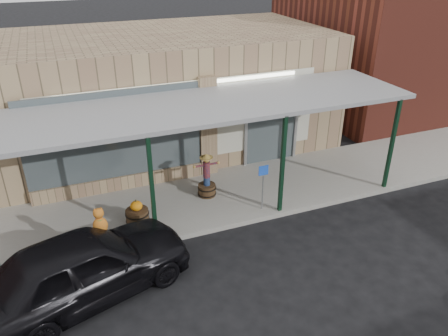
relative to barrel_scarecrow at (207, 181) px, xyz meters
name	(u,v)px	position (x,y,z in m)	size (l,w,h in m)	color
ground	(254,277)	(-0.15, -3.71, -0.62)	(120.00, 120.00, 0.00)	black
sidewalk	(203,200)	(-0.15, -0.11, -0.54)	(40.00, 3.20, 0.15)	gray
storefront	(161,92)	(-0.15, 4.45, 1.48)	(12.00, 6.25, 4.20)	#9E8561
awning	(202,107)	(-0.15, -0.15, 2.39)	(12.00, 3.00, 3.04)	gray
block_buildings_near	(203,37)	(1.85, 5.49, 3.15)	(61.00, 8.00, 8.00)	maroon
barrel_scarecrow	(207,181)	(0.00, 0.00, 0.00)	(0.84, 0.59, 1.38)	#48301D
barrel_pumpkin	(137,215)	(-2.25, -0.70, -0.21)	(0.71, 0.71, 0.73)	#48301D
handicap_sign	(263,182)	(1.21, -1.31, 0.43)	(0.29, 0.04, 1.39)	gray
parked_sedan	(84,266)	(-3.80, -2.86, 0.18)	(5.00, 3.16, 1.63)	black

